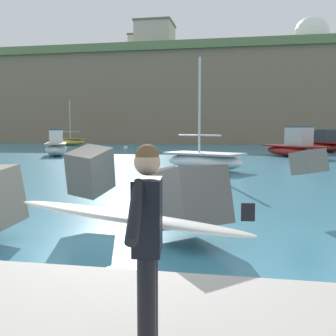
# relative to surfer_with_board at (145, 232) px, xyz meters

# --- Properties ---
(ground_plane) EXTENTS (400.00, 400.00, 0.00)m
(ground_plane) POSITION_rel_surfer_with_board_xyz_m (-1.22, 3.70, -1.28)
(ground_plane) COLOR teal
(breakwater_jetty) EXTENTS (29.72, 7.71, 2.06)m
(breakwater_jetty) POSITION_rel_surfer_with_board_xyz_m (-0.22, 4.99, -0.34)
(breakwater_jetty) COLOR #4C4944
(breakwater_jetty) RESTS_ON ground
(surfer_with_board) EXTENTS (2.12, 1.28, 1.78)m
(surfer_with_board) POSITION_rel_surfer_with_board_xyz_m (0.00, 0.00, 0.00)
(surfer_with_board) COLOR black
(surfer_with_board) RESTS_ON walkway_path
(boat_near_centre) EXTENTS (3.49, 5.13, 2.15)m
(boat_near_centre) POSITION_rel_surfer_with_board_xyz_m (-13.98, 26.79, -0.57)
(boat_near_centre) COLOR beige
(boat_near_centre) RESTS_ON ground
(boat_near_right) EXTENTS (5.53, 3.21, 5.91)m
(boat_near_right) POSITION_rel_surfer_with_board_xyz_m (-22.00, 46.55, -0.77)
(boat_near_right) COLOR #EAC64C
(boat_near_right) RESTS_ON ground
(boat_mid_right) EXTENTS (4.52, 6.38, 2.11)m
(boat_mid_right) POSITION_rel_surfer_with_board_xyz_m (8.30, 36.83, -0.61)
(boat_mid_right) COLOR maroon
(boat_mid_right) RESTS_ON ground
(boat_far_left) EXTENTS (5.11, 6.12, 2.37)m
(boat_far_left) POSITION_rel_surfer_with_board_xyz_m (4.79, 28.86, -0.56)
(boat_far_left) COLOR maroon
(boat_far_left) RESTS_ON ground
(boat_far_centre) EXTENTS (4.75, 3.74, 5.79)m
(boat_far_centre) POSITION_rel_surfer_with_board_xyz_m (-1.14, 17.35, -0.76)
(boat_far_centre) COLOR white
(boat_far_centre) RESTS_ON ground
(mooring_buoy_outer) EXTENTS (0.44, 0.44, 0.44)m
(mooring_buoy_outer) POSITION_rel_surfer_with_board_xyz_m (-10.89, 35.96, -1.06)
(mooring_buoy_outer) COLOR silver
(mooring_buoy_outer) RESTS_ON ground
(headland_bluff) EXTENTS (89.03, 43.36, 14.66)m
(headland_bluff) POSITION_rel_surfer_with_board_xyz_m (-14.37, 75.34, 6.07)
(headland_bluff) COLOR #847056
(headland_bluff) RESTS_ON ground
(radar_dome) EXTENTS (6.77, 6.77, 9.66)m
(radar_dome) POSITION_rel_surfer_with_board_xyz_m (13.88, 81.89, 18.56)
(radar_dome) COLOR silver
(radar_dome) RESTS_ON headland_bluff
(station_building_west) EXTENTS (5.50, 7.12, 4.35)m
(station_building_west) POSITION_rel_surfer_with_board_xyz_m (-31.41, 82.01, 15.57)
(station_building_west) COLOR #B2ADA3
(station_building_west) RESTS_ON headland_bluff
(station_building_central) EXTENTS (6.49, 6.82, 6.19)m
(station_building_central) POSITION_rel_surfer_with_board_xyz_m (-14.74, 67.65, 16.49)
(station_building_central) COLOR #B2ADA3
(station_building_central) RESTS_ON headland_bluff
(station_building_east) EXTENTS (6.39, 5.79, 5.36)m
(station_building_east) POSITION_rel_surfer_with_board_xyz_m (-17.69, 73.60, 16.08)
(station_building_east) COLOR beige
(station_building_east) RESTS_ON headland_bluff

